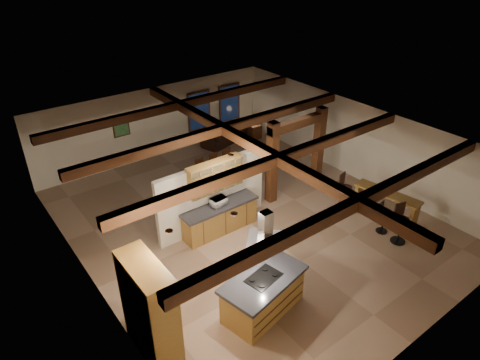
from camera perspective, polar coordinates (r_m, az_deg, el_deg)
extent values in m
plane|color=tan|center=(13.86, 1.04, -5.44)|extent=(12.00, 12.00, 0.00)
plane|color=silver|center=(17.70, -11.11, 7.55)|extent=(10.00, 0.00, 10.00)
plane|color=silver|center=(10.04, 23.48, -14.05)|extent=(10.00, 0.00, 10.00)
plane|color=silver|center=(11.21, -19.64, -8.02)|extent=(0.00, 12.00, 12.00)
plane|color=silver|center=(16.32, 15.09, 5.10)|extent=(0.00, 12.00, 12.00)
plane|color=#361911|center=(12.41, 1.16, 5.55)|extent=(12.00, 12.00, 0.00)
cube|color=#3D220F|center=(10.04, 15.45, -2.91)|extent=(10.00, 0.25, 0.28)
cube|color=#3D220F|center=(11.58, 5.14, 2.79)|extent=(10.00, 0.25, 0.28)
cube|color=#3D220F|center=(13.42, -2.31, 6.82)|extent=(10.00, 0.25, 0.28)
cube|color=#3D220F|center=(15.57, -8.13, 9.87)|extent=(10.00, 0.25, 0.28)
cube|color=#3D220F|center=(12.47, 1.15, 4.96)|extent=(0.28, 12.00, 0.28)
cube|color=#3D220F|center=(14.21, 4.29, 2.28)|extent=(0.30, 0.30, 2.90)
cube|color=#3D220F|center=(15.61, 10.42, 4.51)|extent=(0.30, 0.30, 2.90)
cube|color=#3D220F|center=(14.41, 7.79, 7.55)|extent=(2.50, 0.28, 0.28)
cube|color=silver|center=(13.11, -3.72, -2.02)|extent=(3.80, 0.18, 2.20)
cube|color=olive|center=(9.55, -11.95, -16.51)|extent=(0.64, 1.60, 2.40)
cube|color=silver|center=(9.66, -10.28, -16.02)|extent=(0.06, 0.62, 0.95)
cube|color=black|center=(9.53, -10.17, -15.09)|extent=(0.01, 0.50, 0.28)
cube|color=olive|center=(13.20, -2.67, -5.21)|extent=(2.40, 0.60, 0.86)
cube|color=black|center=(12.94, -2.72, -3.51)|extent=(2.50, 0.66, 0.08)
cube|color=olive|center=(12.59, -3.37, 0.53)|extent=(1.80, 0.34, 0.95)
cube|color=silver|center=(12.46, -2.90, 0.20)|extent=(1.74, 0.02, 0.90)
pyramid|color=silver|center=(9.83, 3.28, -9.97)|extent=(1.10, 1.10, 0.45)
cube|color=silver|center=(9.33, 3.42, -6.15)|extent=(0.26, 0.22, 0.73)
cube|color=#3D220F|center=(18.52, -5.50, 9.16)|extent=(1.10, 0.05, 1.70)
cube|color=black|center=(18.49, -5.45, 9.14)|extent=(0.95, 0.02, 1.55)
cube|color=#3D220F|center=(19.35, -1.44, 10.21)|extent=(1.10, 0.05, 1.70)
cube|color=black|center=(19.33, -1.38, 10.19)|extent=(0.95, 0.02, 1.55)
cube|color=#3D220F|center=(17.01, -15.59, 6.98)|extent=(0.65, 0.04, 0.85)
cube|color=#255730|center=(16.99, -15.56, 6.95)|extent=(0.55, 0.01, 0.75)
cylinder|color=silver|center=(9.10, -0.80, -4.55)|extent=(0.16, 0.16, 0.03)
cylinder|color=silver|center=(11.52, -1.21, 3.36)|extent=(0.16, 0.16, 0.03)
cylinder|color=silver|center=(8.72, -9.45, -6.75)|extent=(0.16, 0.16, 0.03)
cube|color=olive|center=(10.67, 3.08, -15.12)|extent=(2.16, 1.38, 0.96)
cube|color=black|center=(10.31, 3.16, -13.06)|extent=(2.32, 1.53, 0.09)
cube|color=black|center=(10.27, 3.17, -12.86)|extent=(0.93, 0.71, 0.02)
imported|color=#3B170E|center=(15.70, -2.56, 0.67)|extent=(2.07, 1.21, 0.71)
imported|color=black|center=(19.00, -2.07, 6.02)|extent=(2.42, 1.46, 0.66)
imported|color=silver|center=(12.83, -2.85, -2.91)|extent=(0.50, 0.36, 0.26)
cube|color=olive|center=(14.01, 19.12, -1.71)|extent=(0.83, 2.13, 0.06)
cube|color=olive|center=(14.02, 22.11, -4.95)|extent=(0.48, 0.17, 1.04)
cube|color=olive|center=(14.61, 15.57, -2.21)|extent=(0.48, 0.17, 1.04)
cube|color=#3D220F|center=(19.42, 1.95, 6.50)|extent=(0.55, 0.55, 0.62)
cylinder|color=black|center=(19.27, 1.97, 7.54)|extent=(0.06, 0.06, 0.15)
cone|color=#FFCD99|center=(19.22, 1.98, 7.95)|extent=(0.26, 0.26, 0.17)
cylinder|color=black|center=(13.39, 20.83, -4.98)|extent=(0.40, 0.40, 0.08)
cube|color=black|center=(13.36, 20.50, -3.68)|extent=(0.37, 0.14, 0.44)
cylinder|color=black|center=(13.61, 20.53, -6.36)|extent=(0.07, 0.07, 0.77)
cylinder|color=black|center=(13.82, 20.26, -7.62)|extent=(0.44, 0.44, 0.03)
cylinder|color=black|center=(13.75, 18.73, -4.36)|extent=(0.32, 0.32, 0.06)
cube|color=black|center=(13.68, 18.31, -3.43)|extent=(0.30, 0.09, 0.36)
cylinder|color=black|center=(13.92, 18.52, -5.45)|extent=(0.05, 0.05, 0.62)
cylinder|color=black|center=(14.09, 18.33, -6.46)|extent=(0.36, 0.36, 0.03)
cylinder|color=black|center=(14.48, 13.97, -1.00)|extent=(0.40, 0.40, 0.08)
cube|color=black|center=(14.42, 13.43, 0.09)|extent=(0.37, 0.13, 0.44)
cylinder|color=black|center=(14.68, 13.78, -2.33)|extent=(0.07, 0.07, 0.77)
cylinder|color=black|center=(14.88, 13.61, -3.55)|extent=(0.44, 0.44, 0.03)
cube|color=#3D220F|center=(14.91, -2.94, -0.83)|extent=(0.40, 0.40, 0.05)
cube|color=#3D220F|center=(14.87, -3.42, 0.55)|extent=(0.38, 0.07, 0.68)
cylinder|color=#3D220F|center=(14.84, -3.01, -1.98)|extent=(0.05, 0.05, 0.38)
cylinder|color=#3D220F|center=(15.00, -2.09, -1.57)|extent=(0.05, 0.05, 0.38)
cylinder|color=#3D220F|center=(15.05, -3.74, -1.51)|extent=(0.05, 0.05, 0.38)
cylinder|color=#3D220F|center=(15.21, -2.82, -1.12)|extent=(0.05, 0.05, 0.38)
cube|color=#3D220F|center=(15.80, -5.78, 0.94)|extent=(0.40, 0.40, 0.05)
cube|color=#3D220F|center=(15.50, -5.44, 1.76)|extent=(0.38, 0.07, 0.68)
cylinder|color=#3D220F|center=(16.09, -5.62, 0.64)|extent=(0.05, 0.05, 0.38)
cylinder|color=#3D220F|center=(15.94, -6.51, 0.28)|extent=(0.05, 0.05, 0.38)
cylinder|color=#3D220F|center=(15.87, -4.97, 0.23)|extent=(0.05, 0.05, 0.38)
cylinder|color=#3D220F|center=(15.72, -5.87, -0.13)|extent=(0.05, 0.05, 0.38)
cube|color=#3D220F|center=(15.25, -1.08, -0.04)|extent=(0.40, 0.40, 0.05)
cube|color=#3D220F|center=(15.22, -1.55, 1.32)|extent=(0.38, 0.07, 0.68)
cylinder|color=#3D220F|center=(15.18, -1.14, -1.16)|extent=(0.05, 0.05, 0.38)
cylinder|color=#3D220F|center=(15.34, -0.26, -0.77)|extent=(0.05, 0.05, 0.38)
cylinder|color=#3D220F|center=(15.38, -1.88, -0.71)|extent=(0.05, 0.05, 0.38)
cylinder|color=#3D220F|center=(15.55, -1.00, -0.33)|extent=(0.05, 0.05, 0.38)
cube|color=#3D220F|center=(16.12, -3.97, 1.65)|extent=(0.40, 0.40, 0.05)
cube|color=#3D220F|center=(15.83, -3.59, 2.47)|extent=(0.38, 0.07, 0.68)
cylinder|color=#3D220F|center=(16.41, -3.84, 1.35)|extent=(0.05, 0.05, 0.38)
cylinder|color=#3D220F|center=(16.25, -4.70, 1.01)|extent=(0.05, 0.05, 0.38)
cylinder|color=#3D220F|center=(16.20, -3.18, 0.96)|extent=(0.05, 0.05, 0.38)
cylinder|color=#3D220F|center=(16.04, -4.04, 0.61)|extent=(0.05, 0.05, 0.38)
cube|color=#3D220F|center=(15.61, 0.70, 0.72)|extent=(0.40, 0.40, 0.05)
cube|color=#3D220F|center=(15.58, 0.24, 2.05)|extent=(0.38, 0.07, 0.68)
cylinder|color=#3D220F|center=(15.53, 0.64, -0.37)|extent=(0.05, 0.05, 0.38)
cylinder|color=#3D220F|center=(15.71, 1.48, 0.00)|extent=(0.05, 0.05, 0.38)
cylinder|color=#3D220F|center=(15.73, -0.10, 0.06)|extent=(0.05, 0.05, 0.38)
cylinder|color=#3D220F|center=(15.90, 0.74, 0.42)|extent=(0.05, 0.05, 0.38)
cube|color=#3D220F|center=(16.46, -2.22, 2.34)|extent=(0.40, 0.40, 0.05)
cube|color=#3D220F|center=(16.18, -1.82, 3.15)|extent=(0.38, 0.07, 0.68)
cylinder|color=#3D220F|center=(16.75, -2.13, 2.03)|extent=(0.05, 0.05, 0.38)
cylinder|color=#3D220F|center=(16.59, -2.95, 1.70)|extent=(0.05, 0.05, 0.38)
cylinder|color=#3D220F|center=(16.54, -1.46, 1.65)|extent=(0.05, 0.05, 0.38)
cylinder|color=#3D220F|center=(16.37, -2.29, 1.32)|extent=(0.05, 0.05, 0.38)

